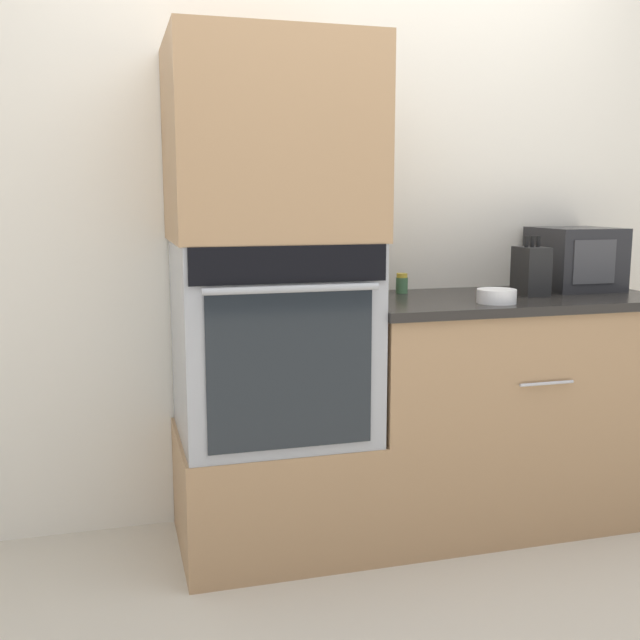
# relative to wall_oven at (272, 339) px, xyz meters

# --- Properties ---
(ground_plane) EXTENTS (12.00, 12.00, 0.00)m
(ground_plane) POSITION_rel_wall_oven_xyz_m (0.36, -0.30, -0.81)
(ground_plane) COLOR beige
(wall_back) EXTENTS (8.00, 0.05, 2.50)m
(wall_back) POSITION_rel_wall_oven_xyz_m (0.36, 0.33, 0.44)
(wall_back) COLOR silver
(wall_back) RESTS_ON ground_plane
(oven_cabinet_base) EXTENTS (0.71, 0.60, 0.45)m
(oven_cabinet_base) POSITION_rel_wall_oven_xyz_m (0.00, 0.00, -0.59)
(oven_cabinet_base) COLOR #A87F56
(oven_cabinet_base) RESTS_ON ground_plane
(wall_oven) EXTENTS (0.69, 0.64, 0.73)m
(wall_oven) POSITION_rel_wall_oven_xyz_m (0.00, 0.00, 0.00)
(wall_oven) COLOR #9EA0A5
(wall_oven) RESTS_ON oven_cabinet_base
(oven_cabinet_upper) EXTENTS (0.71, 0.60, 0.70)m
(oven_cabinet_upper) POSITION_rel_wall_oven_xyz_m (0.00, 0.00, 0.71)
(oven_cabinet_upper) COLOR #A87F56
(oven_cabinet_upper) RESTS_ON wall_oven
(counter_unit) EXTENTS (1.24, 0.63, 0.94)m
(counter_unit) POSITION_rel_wall_oven_xyz_m (0.97, 0.00, -0.34)
(counter_unit) COLOR #A87F56
(counter_unit) RESTS_ON ground_plane
(microwave) EXTENTS (0.32, 0.33, 0.26)m
(microwave) POSITION_rel_wall_oven_xyz_m (1.35, 0.12, 0.26)
(microwave) COLOR #232326
(microwave) RESTS_ON counter_unit
(knife_block) EXTENTS (0.10, 0.14, 0.24)m
(knife_block) POSITION_rel_wall_oven_xyz_m (1.06, -0.01, 0.23)
(knife_block) COLOR black
(knife_block) RESTS_ON counter_unit
(bowl) EXTENTS (0.15, 0.15, 0.05)m
(bowl) POSITION_rel_wall_oven_xyz_m (0.82, -0.18, 0.15)
(bowl) COLOR white
(bowl) RESTS_ON counter_unit
(condiment_jar_near) EXTENTS (0.04, 0.04, 0.07)m
(condiment_jar_near) POSITION_rel_wall_oven_xyz_m (0.42, 0.19, 0.16)
(condiment_jar_near) COLOR brown
(condiment_jar_near) RESTS_ON counter_unit
(condiment_jar_mid) EXTENTS (0.05, 0.05, 0.08)m
(condiment_jar_mid) POSITION_rel_wall_oven_xyz_m (0.59, 0.20, 0.17)
(condiment_jar_mid) COLOR #427047
(condiment_jar_mid) RESTS_ON counter_unit
(condiment_jar_far) EXTENTS (0.05, 0.05, 0.10)m
(condiment_jar_far) POSITION_rel_wall_oven_xyz_m (0.45, 0.05, 0.17)
(condiment_jar_far) COLOR #427047
(condiment_jar_far) RESTS_ON counter_unit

